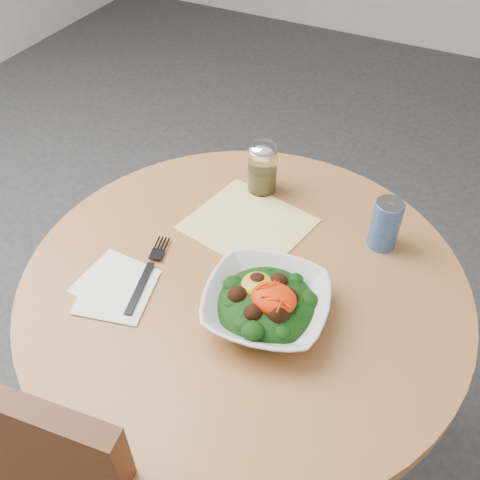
{
  "coord_description": "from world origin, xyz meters",
  "views": [
    {
      "loc": [
        0.31,
        -0.65,
        1.55
      ],
      "look_at": [
        -0.03,
        0.04,
        0.81
      ],
      "focal_mm": 40.0,
      "sensor_mm": 36.0,
      "label": 1
    }
  ],
  "objects": [
    {
      "name": "cloth_napkin",
      "position": [
        -0.06,
        0.15,
        0.75
      ],
      "size": [
        0.28,
        0.27,
        0.0
      ],
      "primitive_type": "cube",
      "rotation": [
        0.0,
        0.0,
        -0.2
      ],
      "color": "#E5B30C",
      "rests_on": "table"
    },
    {
      "name": "spice_shaker",
      "position": [
        -0.09,
        0.28,
        0.81
      ],
      "size": [
        0.07,
        0.07,
        0.13
      ],
      "color": "silver",
      "rests_on": "table"
    },
    {
      "name": "fork",
      "position": [
        -0.18,
        -0.07,
        0.76
      ],
      "size": [
        0.07,
        0.21,
        0.0
      ],
      "color": "black",
      "rests_on": "table"
    },
    {
      "name": "salad_bowl",
      "position": [
        0.08,
        -0.06,
        0.78
      ],
      "size": [
        0.27,
        0.27,
        0.09
      ],
      "color": "silver",
      "rests_on": "table"
    },
    {
      "name": "table",
      "position": [
        0.0,
        0.0,
        0.55
      ],
      "size": [
        0.9,
        0.9,
        0.75
      ],
      "color": "black",
      "rests_on": "ground"
    },
    {
      "name": "ground",
      "position": [
        0.0,
        0.0,
        0.0
      ],
      "size": [
        6.0,
        6.0,
        0.0
      ],
      "primitive_type": "plane",
      "color": "#2C2B2E",
      "rests_on": "ground"
    },
    {
      "name": "beverage_can",
      "position": [
        0.22,
        0.22,
        0.81
      ],
      "size": [
        0.06,
        0.06,
        0.12
      ],
      "color": "navy",
      "rests_on": "table"
    },
    {
      "name": "paper_napkins",
      "position": [
        -0.22,
        -0.13,
        0.75
      ],
      "size": [
        0.17,
        0.18,
        0.0
      ],
      "color": "white",
      "rests_on": "table"
    }
  ]
}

